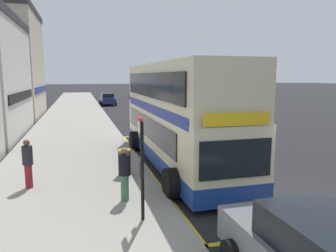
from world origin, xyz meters
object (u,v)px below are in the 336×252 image
parked_car_teal_kerbside (137,95)px  pedestrian_further_back (28,162)px  parked_car_navy_behind (108,99)px  parked_car_navy_distant (141,93)px  bus_stop_sign (142,161)px  pedestrian_waiting_near_sign (124,172)px  double_decker_bus (177,118)px  litter_bin (124,162)px

parked_car_teal_kerbside → pedestrian_further_back: size_ratio=2.54×
parked_car_navy_behind → parked_car_navy_distant: (7.43, 15.05, 0.00)m
bus_stop_sign → pedestrian_further_back: size_ratio=1.61×
parked_car_teal_kerbside → pedestrian_waiting_near_sign: (-8.21, -44.70, 0.23)m
parked_car_teal_kerbside → pedestrian_waiting_near_sign: pedestrian_waiting_near_sign is taller
double_decker_bus → litter_bin: double_decker_bus is taller
bus_stop_sign → parked_car_teal_kerbside: bus_stop_sign is taller
double_decker_bus → bus_stop_sign: 6.10m
parked_car_navy_behind → parked_car_teal_kerbside: 11.44m
double_decker_bus → bus_stop_sign: (-2.62, -5.50, -0.35)m
double_decker_bus → parked_car_teal_kerbside: bearing=82.5°
parked_car_navy_distant → pedestrian_waiting_near_sign: bearing=-101.2°
double_decker_bus → parked_car_navy_distant: 46.28m
parked_car_navy_distant → pedestrian_further_back: bearing=-105.0°
litter_bin → pedestrian_further_back: bearing=-170.6°
double_decker_bus → parked_car_navy_behind: 30.71m
double_decker_bus → parked_car_navy_behind: double_decker_bus is taller
pedestrian_further_back → litter_bin: 3.37m
double_decker_bus → parked_car_navy_distant: bearing=81.3°
parked_car_navy_behind → bus_stop_sign: bearing=-93.4°
parked_car_teal_kerbside → litter_bin: bearing=-101.1°
double_decker_bus → parked_car_navy_behind: bearing=90.8°
parked_car_navy_distant → litter_bin: 48.26m
parked_car_navy_behind → pedestrian_waiting_near_sign: bearing=-94.0°
parked_car_teal_kerbside → litter_bin: (-7.87, -42.17, -0.16)m
parked_car_navy_behind → parked_car_navy_distant: bearing=63.8°
pedestrian_further_back → double_decker_bus: bearing=19.9°
litter_bin → parked_car_navy_distant: bearing=78.6°
double_decker_bus → parked_car_teal_kerbside: double_decker_bus is taller
double_decker_bus → pedestrian_waiting_near_sign: (-2.89, -4.11, -1.04)m
parked_car_navy_behind → pedestrian_further_back: (-5.45, -32.80, 0.24)m
parked_car_navy_distant → litter_bin: size_ratio=4.24×
parked_car_navy_distant → double_decker_bus: bearing=-98.7°
parked_car_navy_behind → pedestrian_further_back: bearing=-99.4°
pedestrian_further_back → parked_car_teal_kerbside: bearing=75.3°
double_decker_bus → parked_car_navy_distant: size_ratio=2.68×
parked_car_teal_kerbside → parked_car_navy_distant: size_ratio=1.00×
parked_car_navy_behind → pedestrian_waiting_near_sign: (-2.49, -34.79, 0.23)m
parked_car_navy_behind → pedestrian_further_back: 33.25m
parked_car_navy_behind → pedestrian_waiting_near_sign: size_ratio=2.56×
double_decker_bus → parked_car_navy_distant: (7.03, 45.73, -1.27)m
bus_stop_sign → litter_bin: size_ratio=2.70×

